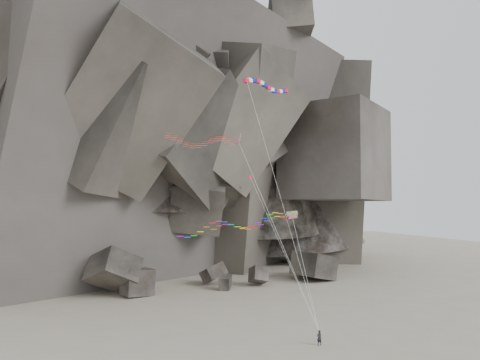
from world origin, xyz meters
name	(u,v)px	position (x,y,z in m)	size (l,w,h in m)	color
ground	(265,341)	(0.00, 0.00, 0.00)	(260.00, 260.00, 0.00)	gray
headland	(134,99)	(0.00, 70.00, 42.00)	(110.00, 70.00, 84.00)	#504A41
boulder_field	(193,278)	(2.94, 33.15, 2.05)	(73.02, 14.71, 9.08)	#47423F
kite_flyer	(319,337)	(4.99, -3.97, 0.99)	(0.69, 0.46, 1.98)	black
delta_kite	(199,140)	(-7.08, 3.24, 23.86)	(16.58, 7.97, 23.57)	red
banner_kite	(268,88)	(4.03, 6.46, 31.98)	(9.10, 13.00, 31.17)	red
parafoil_kite	(233,224)	(-4.49, -0.92, 13.98)	(16.50, 3.53, 13.84)	#E3FE0E
pennant_kite	(267,214)	(-0.39, -1.25, 15.09)	(7.35, 3.68, 18.00)	red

